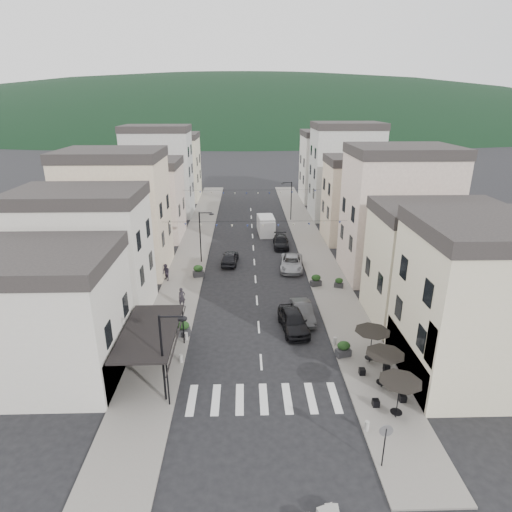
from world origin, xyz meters
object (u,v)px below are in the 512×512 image
Objects in this scene: parked_car_a at (293,320)px; pedestrian_a at (182,297)px; pedestrian_b at (166,272)px; parked_car_d at (281,242)px; parked_car_e at (230,258)px; parked_car_b at (303,312)px; delivery_van at (266,225)px; parked_car_c at (292,263)px.

parked_car_a is 10.46m from pedestrian_a.
parked_car_d is at bearing 84.06° from pedestrian_b.
pedestrian_a reaches higher than parked_car_a.
pedestrian_b is (-12.71, -10.65, 0.33)m from parked_car_d.
pedestrian_b is at bearing 42.25° from parked_car_e.
pedestrian_b reaches higher than parked_car_e.
delivery_van reaches higher than parked_car_b.
parked_car_c is at bearing -83.87° from delivery_van.
pedestrian_a is 6.41m from pedestrian_b.
parked_car_b is at bearing 11.08° from pedestrian_b.
delivery_van is at bearing 40.90° from pedestrian_a.
parked_car_c is (0.28, 11.52, 0.01)m from parked_car_b.
parked_car_b is at bearing -88.70° from delivery_van.
parked_car_e reaches higher than parked_car_d.
parked_car_c is at bearing -84.28° from parked_car_d.
delivery_van is at bearing 106.90° from parked_car_d.
pedestrian_a is (-10.29, -16.58, 0.34)m from parked_car_d.
pedestrian_a reaches higher than pedestrian_b.
parked_car_d is 6.16m from delivery_van.
parked_car_a reaches higher than parked_car_c.
parked_car_a is 20.80m from parked_car_d.
parked_car_e reaches higher than parked_car_b.
delivery_van is 3.01× the size of pedestrian_a.
parked_car_e is 11.56m from pedestrian_a.
parked_car_c is (1.26, 13.22, -0.11)m from parked_car_a.
parked_car_e is (-6.87, 1.84, 0.01)m from parked_car_c.
pedestrian_a is 1.01× the size of pedestrian_b.
parked_car_b is 25.08m from delivery_van.
pedestrian_a is (-9.57, 4.20, 0.18)m from parked_car_a.
parked_car_d is 2.63× the size of pedestrian_b.
parked_car_e is at bearing 41.90° from pedestrian_a.
pedestrian_a reaches higher than parked_car_d.
parked_car_c is 7.11m from parked_car_e.
parked_car_e is (-5.61, 15.06, -0.10)m from parked_car_a.
parked_car_c is at bearing 57.20° from pedestrian_b.
parked_car_c reaches higher than parked_car_b.
pedestrian_a is (-3.97, -10.86, 0.28)m from parked_car_e.
parked_car_e is at bearing 103.56° from parked_car_a.
pedestrian_b is at bearing -160.44° from parked_car_c.
parked_car_d is (0.71, 20.78, -0.16)m from parked_car_a.
parked_car_b is 11.52m from parked_car_c.
delivery_van is at bearing 105.60° from parked_car_c.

